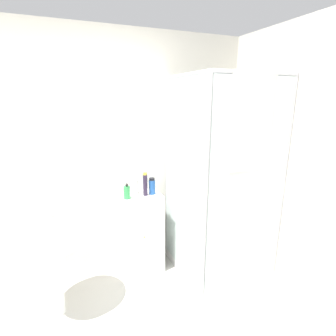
% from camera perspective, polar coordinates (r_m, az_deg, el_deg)
% --- Properties ---
extents(wall_back, '(6.40, 0.06, 2.50)m').
position_cam_1_polar(wall_back, '(2.74, -16.38, 1.76)').
color(wall_back, silver).
rests_on(wall_back, ground_plane).
extents(shower_enclosure, '(0.88, 0.91, 2.06)m').
position_cam_1_polar(shower_enclosure, '(2.83, 10.82, -11.46)').
color(shower_enclosure, white).
rests_on(shower_enclosure, ground_plane).
extents(vanity_cabinet, '(0.46, 0.34, 0.87)m').
position_cam_1_polar(vanity_cabinet, '(2.93, -6.15, -13.93)').
color(vanity_cabinet, silver).
rests_on(vanity_cabinet, ground_plane).
extents(sink, '(0.56, 0.56, 0.98)m').
position_cam_1_polar(sink, '(2.46, -24.46, -14.79)').
color(sink, white).
rests_on(sink, ground_plane).
extents(soap_dispenser, '(0.06, 0.07, 0.16)m').
position_cam_1_polar(soap_dispenser, '(2.65, -8.94, -5.24)').
color(soap_dispenser, green).
rests_on(soap_dispenser, vanity_cabinet).
extents(shampoo_bottle_tall_black, '(0.05, 0.05, 0.24)m').
position_cam_1_polar(shampoo_bottle_tall_black, '(2.69, -4.98, -3.56)').
color(shampoo_bottle_tall_black, '#281E33').
rests_on(shampoo_bottle_tall_black, vanity_cabinet).
extents(shampoo_bottle_blue, '(0.07, 0.07, 0.18)m').
position_cam_1_polar(shampoo_bottle_blue, '(2.74, -3.50, -3.99)').
color(shampoo_bottle_blue, '#1E4C93').
rests_on(shampoo_bottle_blue, vanity_cabinet).
extents(lotion_bottle_white, '(0.05, 0.06, 0.19)m').
position_cam_1_polar(lotion_bottle_white, '(2.76, -7.01, -4.01)').
color(lotion_bottle_white, white).
rests_on(lotion_bottle_white, vanity_cabinet).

